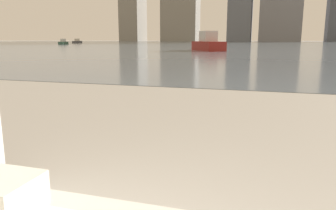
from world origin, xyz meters
name	(u,v)px	position (x,y,z in m)	size (l,w,h in m)	color
harbor_water	(264,44)	(0.00, 62.00, 0.01)	(180.00, 110.00, 0.01)	slate
harbor_boat_1	(208,44)	(-4.35, 29.31, 0.61)	(3.68, 4.72, 1.71)	maroon
harbor_boat_3	(63,42)	(-34.68, 52.08, 0.36)	(1.51, 2.80, 1.00)	#335647
harbor_boat_4	(77,41)	(-41.46, 67.46, 0.37)	(0.95, 2.76, 1.03)	#4C4C51
skyline_tower_0	(133,6)	(-48.55, 118.00, 13.05)	(7.16, 10.67, 26.11)	gray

